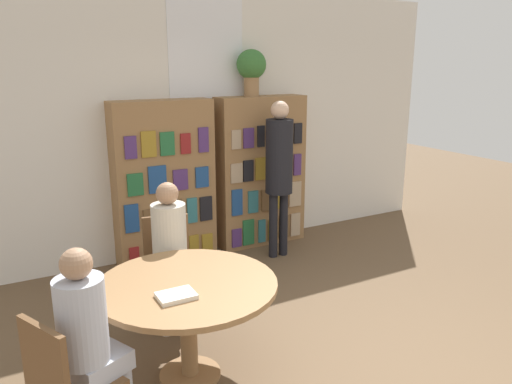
{
  "coord_description": "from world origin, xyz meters",
  "views": [
    {
      "loc": [
        -2.31,
        -2.06,
        2.21
      ],
      "look_at": [
        -0.18,
        1.8,
        1.05
      ],
      "focal_mm": 35.0,
      "sensor_mm": 36.0,
      "label": 1
    }
  ],
  "objects_px": {
    "seated_reader_left": "(170,245)",
    "seated_reader_right": "(90,335)",
    "librarian_standing": "(279,163)",
    "chair_near_camera": "(65,383)",
    "bookshelf_right": "(261,172)",
    "flower_vase": "(251,68)",
    "reading_table": "(187,298)",
    "chair_left_side": "(168,262)",
    "bookshelf_left": "(164,183)"
  },
  "relations": [
    {
      "from": "seated_reader_left",
      "to": "seated_reader_right",
      "type": "bearing_deg",
      "value": 63.04
    },
    {
      "from": "seated_reader_left",
      "to": "librarian_standing",
      "type": "distance_m",
      "value": 1.89
    },
    {
      "from": "chair_near_camera",
      "to": "seated_reader_right",
      "type": "distance_m",
      "value": 0.27
    },
    {
      "from": "bookshelf_right",
      "to": "seated_reader_right",
      "type": "distance_m",
      "value": 3.57
    },
    {
      "from": "seated_reader_left",
      "to": "bookshelf_right",
      "type": "bearing_deg",
      "value": -128.45
    },
    {
      "from": "chair_near_camera",
      "to": "seated_reader_right",
      "type": "xyz_separation_m",
      "value": [
        0.16,
        0.07,
        0.21
      ]
    },
    {
      "from": "flower_vase",
      "to": "reading_table",
      "type": "xyz_separation_m",
      "value": [
        -1.69,
        -2.19,
        -1.51
      ]
    },
    {
      "from": "reading_table",
      "to": "seated_reader_left",
      "type": "xyz_separation_m",
      "value": [
        0.15,
        0.77,
        0.1
      ]
    },
    {
      "from": "reading_table",
      "to": "chair_near_camera",
      "type": "xyz_separation_m",
      "value": [
        -0.88,
        -0.4,
        -0.12
      ]
    },
    {
      "from": "librarian_standing",
      "to": "chair_left_side",
      "type": "bearing_deg",
      "value": -155.01
    },
    {
      "from": "bookshelf_left",
      "to": "seated_reader_left",
      "type": "relative_size",
      "value": 1.44
    },
    {
      "from": "seated_reader_left",
      "to": "reading_table",
      "type": "bearing_deg",
      "value": 90.0
    },
    {
      "from": "reading_table",
      "to": "librarian_standing",
      "type": "relative_size",
      "value": 0.7
    },
    {
      "from": "bookshelf_right",
      "to": "chair_left_side",
      "type": "distance_m",
      "value": 2.08
    },
    {
      "from": "bookshelf_left",
      "to": "flower_vase",
      "type": "xyz_separation_m",
      "value": [
        1.1,
        0.0,
        1.23
      ]
    },
    {
      "from": "seated_reader_right",
      "to": "flower_vase",
      "type": "bearing_deg",
      "value": 111.54
    },
    {
      "from": "bookshelf_left",
      "to": "seated_reader_left",
      "type": "bearing_deg",
      "value": -107.22
    },
    {
      "from": "reading_table",
      "to": "chair_near_camera",
      "type": "bearing_deg",
      "value": -155.24
    },
    {
      "from": "flower_vase",
      "to": "chair_left_side",
      "type": "xyz_separation_m",
      "value": [
        -1.5,
        -1.24,
        -1.63
      ]
    },
    {
      "from": "chair_left_side",
      "to": "librarian_standing",
      "type": "distance_m",
      "value": 1.84
    },
    {
      "from": "bookshelf_left",
      "to": "chair_near_camera",
      "type": "height_order",
      "value": "bookshelf_left"
    },
    {
      "from": "flower_vase",
      "to": "librarian_standing",
      "type": "relative_size",
      "value": 0.3
    },
    {
      "from": "bookshelf_right",
      "to": "chair_left_side",
      "type": "relative_size",
      "value": 2.02
    },
    {
      "from": "flower_vase",
      "to": "seated_reader_left",
      "type": "bearing_deg",
      "value": -137.39
    },
    {
      "from": "bookshelf_left",
      "to": "chair_left_side",
      "type": "distance_m",
      "value": 1.36
    },
    {
      "from": "seated_reader_right",
      "to": "librarian_standing",
      "type": "height_order",
      "value": "librarian_standing"
    },
    {
      "from": "flower_vase",
      "to": "chair_left_side",
      "type": "bearing_deg",
      "value": -140.44
    },
    {
      "from": "chair_near_camera",
      "to": "chair_left_side",
      "type": "distance_m",
      "value": 1.72
    },
    {
      "from": "seated_reader_left",
      "to": "chair_near_camera",
      "type": "bearing_deg",
      "value": 60.07
    },
    {
      "from": "bookshelf_right",
      "to": "librarian_standing",
      "type": "bearing_deg",
      "value": -95.38
    },
    {
      "from": "seated_reader_left",
      "to": "flower_vase",
      "type": "bearing_deg",
      "value": -126.15
    },
    {
      "from": "chair_left_side",
      "to": "seated_reader_left",
      "type": "bearing_deg",
      "value": 90.0
    },
    {
      "from": "chair_near_camera",
      "to": "seated_reader_right",
      "type": "bearing_deg",
      "value": 90.0
    },
    {
      "from": "bookshelf_left",
      "to": "seated_reader_right",
      "type": "relative_size",
      "value": 1.46
    },
    {
      "from": "chair_near_camera",
      "to": "seated_reader_left",
      "type": "bearing_deg",
      "value": 114.07
    },
    {
      "from": "chair_near_camera",
      "to": "bookshelf_left",
      "type": "bearing_deg",
      "value": 125.69
    },
    {
      "from": "reading_table",
      "to": "seated_reader_right",
      "type": "bearing_deg",
      "value": -155.24
    },
    {
      "from": "chair_near_camera",
      "to": "seated_reader_left",
      "type": "height_order",
      "value": "seated_reader_left"
    },
    {
      "from": "bookshelf_left",
      "to": "chair_near_camera",
      "type": "relative_size",
      "value": 2.02
    },
    {
      "from": "bookshelf_left",
      "to": "bookshelf_right",
      "type": "bearing_deg",
      "value": -0.03
    },
    {
      "from": "chair_left_side",
      "to": "seated_reader_right",
      "type": "height_order",
      "value": "seated_reader_right"
    },
    {
      "from": "flower_vase",
      "to": "seated_reader_left",
      "type": "xyz_separation_m",
      "value": [
        -1.54,
        -1.42,
        -1.41
      ]
    },
    {
      "from": "bookshelf_right",
      "to": "chair_near_camera",
      "type": "height_order",
      "value": "bookshelf_right"
    },
    {
      "from": "chair_left_side",
      "to": "seated_reader_right",
      "type": "bearing_deg",
      "value": 65.97
    },
    {
      "from": "bookshelf_left",
      "to": "reading_table",
      "type": "bearing_deg",
      "value": -105.14
    },
    {
      "from": "chair_near_camera",
      "to": "seated_reader_left",
      "type": "distance_m",
      "value": 1.58
    },
    {
      "from": "reading_table",
      "to": "librarian_standing",
      "type": "xyz_separation_m",
      "value": [
        1.77,
        1.68,
        0.48
      ]
    },
    {
      "from": "bookshelf_right",
      "to": "reading_table",
      "type": "relative_size",
      "value": 1.45
    },
    {
      "from": "reading_table",
      "to": "seated_reader_right",
      "type": "distance_m",
      "value": 0.79
    },
    {
      "from": "flower_vase",
      "to": "chair_left_side",
      "type": "relative_size",
      "value": 0.59
    }
  ]
}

